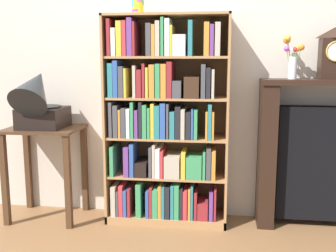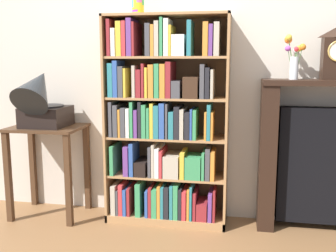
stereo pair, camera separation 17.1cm
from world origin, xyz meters
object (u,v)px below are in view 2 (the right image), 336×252
at_px(bookshelf, 164,127).
at_px(flower_vase, 294,56).
at_px(side_table_left, 48,150).
at_px(fireplace_mantel, 329,158).
at_px(gramophone, 41,99).

bearing_deg(bookshelf, flower_vase, 2.37).
height_order(side_table_left, flower_vase, flower_vase).
xyz_separation_m(bookshelf, side_table_left, (-0.94, -0.05, -0.21)).
bearing_deg(bookshelf, side_table_left, -176.77).
distance_m(fireplace_mantel, flower_vase, 0.79).
xyz_separation_m(side_table_left, flower_vase, (1.88, 0.09, 0.75)).
distance_m(bookshelf, flower_vase, 1.08).
bearing_deg(fireplace_mantel, gramophone, -175.22).
height_order(bookshelf, fireplace_mantel, bookshelf).
relative_size(bookshelf, flower_vase, 5.00).
distance_m(side_table_left, fireplace_mantel, 2.17).
distance_m(side_table_left, flower_vase, 2.03).
bearing_deg(side_table_left, bookshelf, 3.23).
bearing_deg(bookshelf, fireplace_mantel, 2.51).
bearing_deg(gramophone, flower_vase, 5.06).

